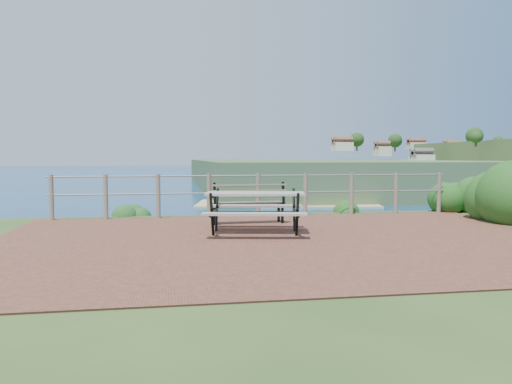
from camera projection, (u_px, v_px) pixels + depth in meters
ground at (292, 240)px, 8.43m from camera, size 10.00×7.00×0.12m
ocean at (176, 161)px, 205.15m from camera, size 1200.00×1200.00×0.00m
safety_railing at (258, 193)px, 11.69m from camera, size 9.40×0.10×1.00m
picnic_table at (255, 208)px, 9.02m from camera, size 1.87×1.51×0.74m
park_bench at (247, 197)px, 10.39m from camera, size 1.57×0.47×0.87m
shrub_right_edge at (461, 212)px, 12.77m from camera, size 1.09×1.09×1.55m
shrub_lip_west at (130, 215)px, 12.05m from camera, size 0.82×0.82×0.58m
shrub_lip_east at (342, 212)px, 12.74m from camera, size 0.80×0.80×0.56m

